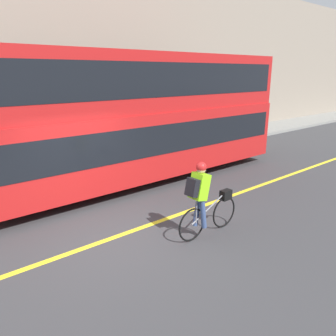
# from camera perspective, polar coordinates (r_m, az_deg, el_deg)

# --- Properties ---
(ground_plane) EXTENTS (80.00, 80.00, 0.00)m
(ground_plane) POSITION_cam_1_polar(r_m,az_deg,el_deg) (7.36, -9.70, -11.42)
(ground_plane) COLOR #38383A
(road_center_line) EXTENTS (50.00, 0.14, 0.01)m
(road_center_line) POSITION_cam_1_polar(r_m,az_deg,el_deg) (7.26, -9.18, -11.76)
(road_center_line) COLOR yellow
(road_center_line) RESTS_ON ground_plane
(sidewalk_curb) EXTENTS (60.00, 2.45, 0.15)m
(sidewalk_curb) POSITION_cam_1_polar(r_m,az_deg,el_deg) (12.37, -23.31, -0.60)
(sidewalk_curb) COLOR gray
(sidewalk_curb) RESTS_ON ground_plane
(building_facade) EXTENTS (60.00, 0.30, 7.93)m
(building_facade) POSITION_cam_1_polar(r_m,az_deg,el_deg) (13.26, -27.11, 17.11)
(building_facade) COLOR gray
(building_facade) RESTS_ON ground_plane
(bus) EXTENTS (10.25, 2.57, 3.95)m
(bus) POSITION_cam_1_polar(r_m,az_deg,el_deg) (10.40, -5.01, 9.64)
(bus) COLOR black
(bus) RESTS_ON ground_plane
(cyclist_on_bike) EXTENTS (1.72, 0.32, 1.67)m
(cyclist_on_bike) POSITION_cam_1_polar(r_m,az_deg,el_deg) (6.89, 6.22, -5.06)
(cyclist_on_bike) COLOR black
(cyclist_on_bike) RESTS_ON ground_plane
(street_sign_post) EXTENTS (0.36, 0.09, 2.48)m
(street_sign_post) POSITION_cam_1_polar(r_m,az_deg,el_deg) (12.84, -12.98, 7.63)
(street_sign_post) COLOR #59595B
(street_sign_post) RESTS_ON sidewalk_curb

